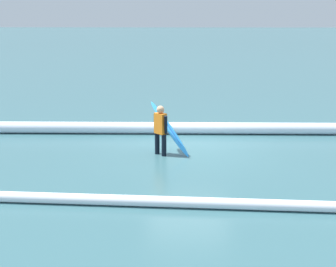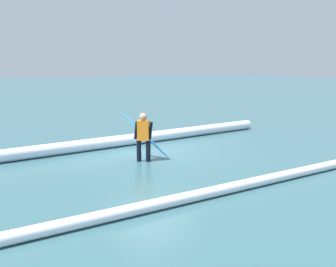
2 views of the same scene
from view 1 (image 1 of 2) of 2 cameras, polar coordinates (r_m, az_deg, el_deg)
name	(u,v)px [view 1 (image 1 of 2)]	position (r m, az deg, el deg)	size (l,w,h in m)	color
ground_plane	(188,148)	(14.25, 2.50, -1.72)	(189.70, 189.70, 0.00)	#345E65
surfer	(161,128)	(13.33, -0.92, 0.68)	(0.40, 0.48, 1.44)	black
surfboard	(169,129)	(13.60, 0.18, 0.58)	(1.30, 1.16, 1.46)	#268CE5
wave_crest_foreground	(141,128)	(15.82, -3.36, 0.68)	(0.39, 0.39, 16.01)	white
wave_crest_midground	(84,199)	(10.34, -10.21, -7.87)	(0.24, 0.24, 23.34)	white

